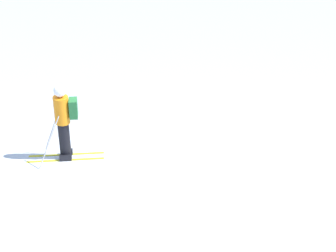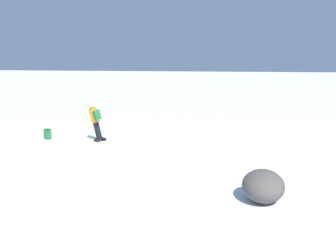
{
  "view_description": "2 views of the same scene",
  "coord_description": "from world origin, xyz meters",
  "views": [
    {
      "loc": [
        9.89,
        -3.86,
        4.17
      ],
      "look_at": [
        1.39,
        2.0,
        0.78
      ],
      "focal_mm": 50.0,
      "sensor_mm": 36.0,
      "label": 1
    },
    {
      "loc": [
        13.22,
        7.3,
        3.49
      ],
      "look_at": [
        -0.71,
        3.05,
        0.75
      ],
      "focal_mm": 35.0,
      "sensor_mm": 36.0,
      "label": 2
    }
  ],
  "objects": [
    {
      "name": "ground_plane",
      "position": [
        0.0,
        0.0,
        0.0
      ],
      "size": [
        300.0,
        300.0,
        0.0
      ],
      "primitive_type": "plane",
      "color": "white"
    },
    {
      "name": "skier",
      "position": [
        0.27,
        -0.09,
        1.05
      ],
      "size": [
        1.42,
        1.79,
        1.89
      ],
      "rotation": [
        0.0,
        0.0,
        -0.47
      ],
      "color": "yellow",
      "rests_on": "ground"
    }
  ]
}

